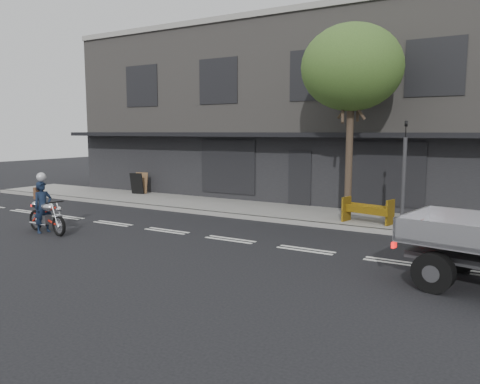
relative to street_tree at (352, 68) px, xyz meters
name	(u,v)px	position (x,y,z in m)	size (l,w,h in m)	color
ground	(230,240)	(-2.20, -4.20, -5.28)	(80.00, 80.00, 0.00)	black
sidewalk	(295,213)	(-2.20, 0.50, -5.20)	(32.00, 3.20, 0.15)	gray
kerb	(276,220)	(-2.20, -1.10, -5.20)	(32.00, 0.20, 0.15)	gray
building_main	(351,115)	(-2.20, 7.10, -1.28)	(26.00, 10.00, 8.00)	slate
street_tree	(352,68)	(0.00, 0.00, 0.00)	(3.40, 3.40, 6.74)	#382B21
traffic_light_pole	(404,181)	(2.00, -0.85, -3.63)	(0.12, 0.12, 3.50)	#2D2D30
motorcycle	(47,216)	(-7.66, -6.34, -4.73)	(2.06, 0.60, 1.07)	black
rider	(43,207)	(-7.81, -6.34, -4.46)	(0.59, 0.39, 1.63)	#121D31
construction_barrier	(366,211)	(0.80, -0.59, -4.69)	(1.56, 0.62, 0.87)	#E29F0B
sandwich_board	(137,184)	(-10.87, 1.18, -4.61)	(0.65, 0.44, 1.03)	black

